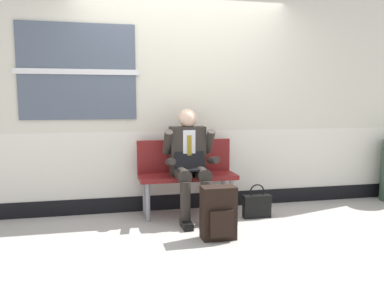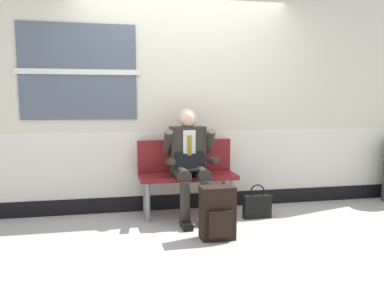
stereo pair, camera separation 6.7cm
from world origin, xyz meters
The scene contains 6 objects.
ground_plane centered at (0.00, 0.00, 0.00)m, with size 18.00×18.00×0.00m, color #9E9991.
station_wall centered at (-0.02, 0.77, 1.39)m, with size 6.26×0.17×2.80m.
bench_with_person centered at (-0.02, 0.49, 0.52)m, with size 1.11×0.42×0.86m.
person_seated centered at (-0.02, 0.29, 0.66)m, with size 0.57×0.70×1.23m.
backpack centered at (0.10, -0.44, 0.25)m, with size 0.33×0.23×0.51m.
handbag centered at (0.73, 0.15, 0.14)m, with size 0.32×0.10×0.39m.
Camera 1 is at (-0.99, -4.08, 1.34)m, focal length 38.10 mm.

